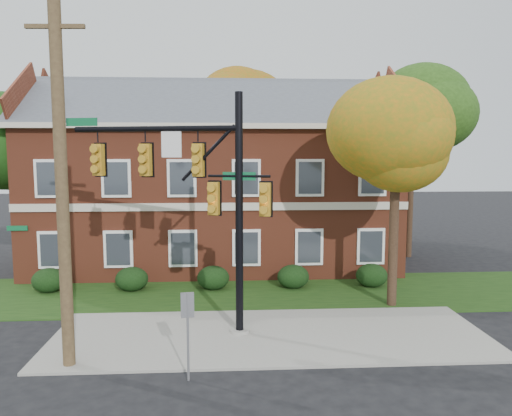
{
  "coord_description": "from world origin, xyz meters",
  "views": [
    {
      "loc": [
        -1.41,
        -14.56,
        5.94
      ],
      "look_at": [
        -0.36,
        3.0,
        3.98
      ],
      "focal_mm": 35.0,
      "sensor_mm": 36.0,
      "label": 1
    }
  ],
  "objects": [
    {
      "name": "utility_pole",
      "position": [
        -5.8,
        -0.97,
        5.05
      ],
      "size": [
        1.55,
        0.35,
        9.96
      ],
      "rotation": [
        0.0,
        0.0,
        -0.05
      ],
      "color": "#463320",
      "rests_on": "ground"
    },
    {
      "name": "tree_right_rear",
      "position": [
        9.31,
        12.81,
        8.12
      ],
      "size": [
        6.3,
        5.95,
        10.62
      ],
      "color": "black",
      "rests_on": "ground"
    },
    {
      "name": "sidewalk",
      "position": [
        0.0,
        1.0,
        0.04
      ],
      "size": [
        14.0,
        5.0,
        0.08
      ],
      "primitive_type": "cube",
      "color": "gray",
      "rests_on": "ground"
    },
    {
      "name": "apartment_building",
      "position": [
        -2.0,
        11.95,
        4.99
      ],
      "size": [
        18.8,
        8.8,
        9.74
      ],
      "color": "brown",
      "rests_on": "ground"
    },
    {
      "name": "hedge_right",
      "position": [
        1.5,
        6.7,
        0.53
      ],
      "size": [
        1.4,
        1.26,
        1.05
      ],
      "primitive_type": "ellipsoid",
      "color": "black",
      "rests_on": "ground"
    },
    {
      "name": "tree_left_rear",
      "position": [
        -11.73,
        10.84,
        6.68
      ],
      "size": [
        5.4,
        5.1,
        8.88
      ],
      "color": "black",
      "rests_on": "ground"
    },
    {
      "name": "sign_post",
      "position": [
        -2.43,
        -2.0,
        1.61
      ],
      "size": [
        0.34,
        0.1,
        2.36
      ],
      "rotation": [
        0.0,
        0.0,
        0.17
      ],
      "color": "slate",
      "rests_on": "ground"
    },
    {
      "name": "tree_near_right",
      "position": [
        5.22,
        3.87,
        6.67
      ],
      "size": [
        4.5,
        4.25,
        8.58
      ],
      "color": "black",
      "rests_on": "ground"
    },
    {
      "name": "ground",
      "position": [
        0.0,
        0.0,
        0.0
      ],
      "size": [
        120.0,
        120.0,
        0.0
      ],
      "primitive_type": "plane",
      "color": "black",
      "rests_on": "ground"
    },
    {
      "name": "hedge_center",
      "position": [
        -2.0,
        6.7,
        0.53
      ],
      "size": [
        1.4,
        1.26,
        1.05
      ],
      "primitive_type": "ellipsoid",
      "color": "black",
      "rests_on": "ground"
    },
    {
      "name": "tree_far_rear",
      "position": [
        -0.66,
        19.79,
        8.84
      ],
      "size": [
        6.84,
        6.46,
        11.52
      ],
      "color": "black",
      "rests_on": "ground"
    },
    {
      "name": "hedge_far_right",
      "position": [
        5.0,
        6.7,
        0.53
      ],
      "size": [
        1.4,
        1.26,
        1.05
      ],
      "primitive_type": "ellipsoid",
      "color": "black",
      "rests_on": "ground"
    },
    {
      "name": "grass_strip",
      "position": [
        0.0,
        6.0,
        0.02
      ],
      "size": [
        30.0,
        6.0,
        0.04
      ],
      "primitive_type": "cube",
      "color": "#193811",
      "rests_on": "ground"
    },
    {
      "name": "traffic_signal",
      "position": [
        -2.36,
        1.57,
        4.86
      ],
      "size": [
        6.84,
        1.91,
        7.82
      ],
      "rotation": [
        0.0,
        0.0,
        -0.25
      ],
      "color": "gray",
      "rests_on": "ground"
    },
    {
      "name": "hedge_left",
      "position": [
        -5.5,
        6.7,
        0.53
      ],
      "size": [
        1.4,
        1.26,
        1.05
      ],
      "primitive_type": "ellipsoid",
      "color": "black",
      "rests_on": "ground"
    },
    {
      "name": "hedge_far_left",
      "position": [
        -9.0,
        6.7,
        0.53
      ],
      "size": [
        1.4,
        1.26,
        1.05
      ],
      "primitive_type": "ellipsoid",
      "color": "black",
      "rests_on": "ground"
    }
  ]
}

